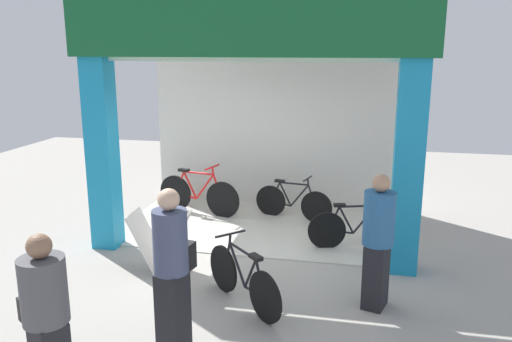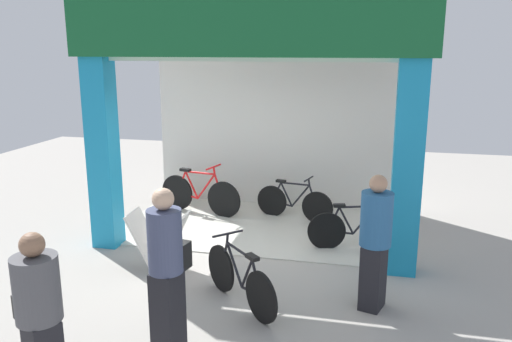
# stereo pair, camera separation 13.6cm
# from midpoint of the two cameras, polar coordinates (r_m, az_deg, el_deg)

# --- Properties ---
(ground_plane) EXTENTS (17.61, 17.61, 0.00)m
(ground_plane) POSITION_cam_midpoint_polar(r_m,az_deg,el_deg) (7.74, -1.58, -9.47)
(ground_plane) COLOR #9E9991
(ground_plane) RESTS_ON ground
(shop_facade) EXTENTS (5.00, 3.03, 3.75)m
(shop_facade) POSITION_cam_midpoint_polar(r_m,az_deg,el_deg) (8.50, 0.47, 6.47)
(shop_facade) COLOR beige
(shop_facade) RESTS_ON ground
(bicycle_inside_0) EXTENTS (1.42, 0.45, 0.80)m
(bicycle_inside_0) POSITION_cam_midpoint_polar(r_m,az_deg,el_deg) (9.28, 3.67, -3.45)
(bicycle_inside_0) COLOR black
(bicycle_inside_0) RESTS_ON ground
(bicycle_inside_1) EXTENTS (1.66, 0.55, 0.94)m
(bicycle_inside_1) POSITION_cam_midpoint_polar(r_m,az_deg,el_deg) (9.62, -6.79, -2.56)
(bicycle_inside_1) COLOR black
(bicycle_inside_1) RESTS_ON ground
(bicycle_inside_2) EXTENTS (1.45, 0.46, 0.82)m
(bicycle_inside_2) POSITION_cam_midpoint_polar(r_m,az_deg,el_deg) (8.08, 10.48, -6.23)
(bicycle_inside_2) COLOR black
(bicycle_inside_2) RESTS_ON ground
(bicycle_parked_0) EXTENTS (1.12, 1.09, 0.84)m
(bicycle_parked_0) POSITION_cam_midpoint_polar(r_m,az_deg,el_deg) (6.27, -2.06, -11.87)
(bicycle_parked_0) COLOR black
(bicycle_parked_0) RESTS_ON ground
(sandwich_board_sign) EXTENTS (0.82, 0.54, 0.84)m
(sandwich_board_sign) POSITION_cam_midpoint_polar(r_m,az_deg,el_deg) (7.29, -11.02, -7.70)
(sandwich_board_sign) COLOR silver
(sandwich_board_sign) RESTS_ON ground
(pedestrian_0) EXTENTS (0.46, 0.46, 1.63)m
(pedestrian_0) POSITION_cam_midpoint_polar(r_m,az_deg,el_deg) (6.20, 12.68, -7.41)
(pedestrian_0) COLOR black
(pedestrian_0) RESTS_ON ground
(pedestrian_1) EXTENTS (0.69, 0.58, 1.59)m
(pedestrian_1) POSITION_cam_midpoint_polar(r_m,az_deg,el_deg) (4.79, -22.92, -14.99)
(pedestrian_1) COLOR black
(pedestrian_1) RESTS_ON ground
(pedestrian_3) EXTENTS (0.39, 0.59, 1.74)m
(pedestrian_3) POSITION_cam_midpoint_polar(r_m,az_deg,el_deg) (5.19, -9.97, -10.85)
(pedestrian_3) COLOR black
(pedestrian_3) RESTS_ON ground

